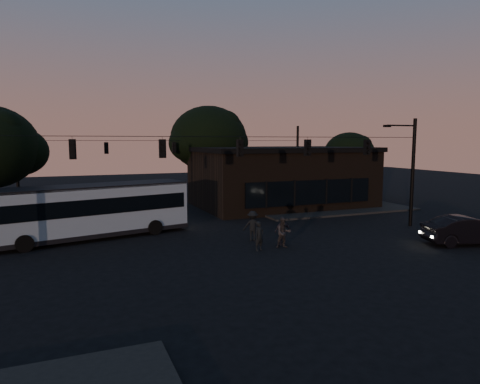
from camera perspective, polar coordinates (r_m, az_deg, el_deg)
name	(u,v)px	position (r m, az deg, el deg)	size (l,w,h in m)	color
ground	(270,260)	(21.92, 4.02, -8.97)	(120.00, 120.00, 0.00)	black
sidewalk_far_right	(320,206)	(39.67, 10.63, -1.83)	(14.00, 10.00, 0.15)	black
building	(281,177)	(39.55, 5.50, 2.07)	(15.40, 10.41, 5.40)	black
tree_behind	(209,139)	(43.02, -4.20, 7.11)	(7.60, 7.60, 9.43)	black
tree_right	(349,154)	(45.96, 14.35, 4.95)	(5.20, 5.20, 6.86)	black
signal_rig_near	(240,167)	(24.78, 0.00, 3.33)	(26.24, 0.30, 7.50)	black
signal_rig_far	(174,160)	(40.04, -8.74, 4.23)	(26.24, 0.30, 7.50)	black
bus	(93,208)	(27.71, -19.05, -2.08)	(12.02, 5.26, 3.30)	#8BA1B2
car	(468,231)	(28.03, 28.11, -4.55)	(1.74, 5.00, 1.65)	black
pedestrian_a	(259,236)	(23.44, 2.60, -5.88)	(0.59, 0.39, 1.61)	black
pedestrian_b	(284,233)	(24.13, 5.83, -5.41)	(0.84, 0.65, 1.73)	#2B2727
pedestrian_c	(283,231)	(24.73, 5.71, -5.18)	(0.97, 0.41, 1.66)	#2B252D
pedestrian_d	(253,226)	(25.76, 1.70, -4.52)	(1.16, 0.67, 1.79)	black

